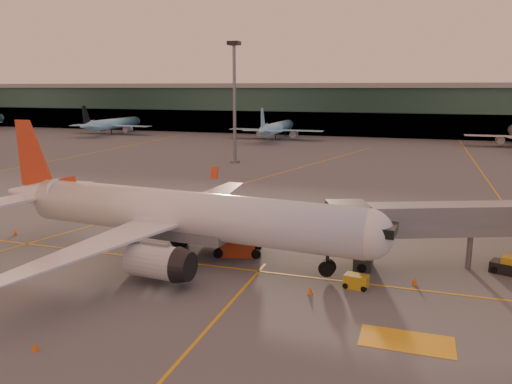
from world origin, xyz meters
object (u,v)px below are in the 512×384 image
(main_airplane, at_px, (174,215))
(pushback_tug, at_px, (510,267))
(catering_truck, at_px, (236,229))
(gpu_cart, at_px, (356,282))

(main_airplane, xyz_separation_m, pushback_tug, (30.26, 4.92, -3.51))
(pushback_tug, bearing_deg, catering_truck, -153.14)
(main_airplane, height_order, pushback_tug, main_airplane)
(catering_truck, xyz_separation_m, pushback_tug, (24.86, 2.55, -1.97))
(main_airplane, bearing_deg, catering_truck, 28.54)
(main_airplane, relative_size, gpu_cart, 20.15)
(catering_truck, bearing_deg, main_airplane, -171.16)
(main_airplane, distance_m, pushback_tug, 30.86)
(catering_truck, distance_m, pushback_tug, 25.06)
(catering_truck, bearing_deg, pushback_tug, -9.03)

